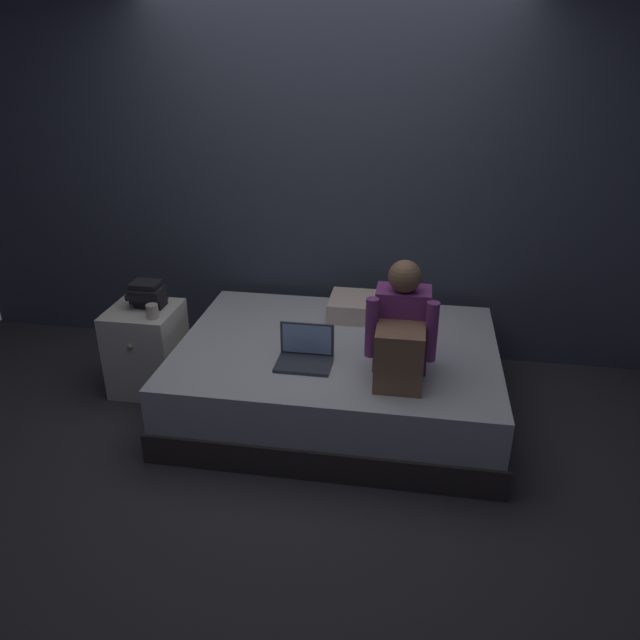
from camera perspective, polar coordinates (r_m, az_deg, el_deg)
name	(u,v)px	position (r m, az deg, el deg)	size (l,w,h in m)	color
ground_plane	(298,431)	(3.80, -2.09, -10.31)	(8.00, 8.00, 0.00)	#2D2D33
wall_back	(329,171)	(4.37, 0.80, 13.77)	(5.60, 0.10, 2.70)	#383D4C
bed	(337,377)	(3.90, 1.62, -5.33)	(2.00, 1.50, 0.46)	#332D2B
nightstand	(147,349)	(4.26, -15.86, -2.60)	(0.44, 0.46, 0.59)	beige
person_sitting	(401,334)	(3.38, 7.59, -1.29)	(0.39, 0.44, 0.66)	#75337A
laptop	(305,354)	(3.56, -1.41, -3.19)	(0.32, 0.23, 0.22)	#333842
pillow	(371,308)	(4.15, 4.78, 1.17)	(0.56, 0.36, 0.13)	beige
book_stack	(147,294)	(4.13, -15.85, 2.33)	(0.22, 0.17, 0.17)	black
mug	(152,311)	(3.97, -15.41, 0.79)	(0.08, 0.08, 0.09)	#BCB2A3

